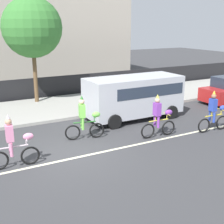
{
  "coord_description": "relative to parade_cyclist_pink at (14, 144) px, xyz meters",
  "views": [
    {
      "loc": [
        -3.94,
        -10.46,
        4.79
      ],
      "look_at": [
        2.47,
        1.2,
        1.0
      ],
      "focal_mm": 50.0,
      "sensor_mm": 36.0,
      "label": 1
    }
  ],
  "objects": [
    {
      "name": "fence_line",
      "position": [
        2.11,
        9.62,
        -0.14
      ],
      "size": [
        40.0,
        0.08,
        1.4
      ],
      "primitive_type": "cube",
      "color": "black",
      "rests_on": "ground"
    },
    {
      "name": "sidewalk_curb",
      "position": [
        2.11,
        6.72,
        -0.77
      ],
      "size": [
        60.0,
        5.0,
        0.15
      ],
      "primitive_type": "cube",
      "color": "#9E9B93",
      "rests_on": "ground"
    },
    {
      "name": "parked_van_silver",
      "position": [
        6.75,
        2.92,
        0.44
      ],
      "size": [
        5.0,
        2.22,
        2.18
      ],
      "color": "silver",
      "rests_on": "ground"
    },
    {
      "name": "parade_cyclist_purple",
      "position": [
        6.15,
        0.05,
        0.0
      ],
      "size": [
        1.72,
        0.5,
        1.92
      ],
      "color": "black",
      "rests_on": "ground"
    },
    {
      "name": "street_tree_near_lamp",
      "position": [
        3.11,
        8.36,
        3.71
      ],
      "size": [
        3.5,
        3.5,
        6.16
      ],
      "color": "brown",
      "rests_on": "sidewalk_curb"
    },
    {
      "name": "road_centre_line",
      "position": [
        2.11,
        -0.28,
        -0.84
      ],
      "size": [
        36.0,
        0.14,
        0.01
      ],
      "primitive_type": "cube",
      "color": "beige",
      "rests_on": "ground"
    },
    {
      "name": "parade_cyclist_cobalt",
      "position": [
        8.81,
        -0.55,
        0.0
      ],
      "size": [
        1.72,
        0.5,
        1.92
      ],
      "color": "black",
      "rests_on": "ground"
    },
    {
      "name": "ground_plane",
      "position": [
        2.11,
        0.22,
        -0.84
      ],
      "size": [
        80.0,
        80.0,
        0.0
      ],
      "primitive_type": "plane",
      "color": "#38383A"
    },
    {
      "name": "parade_cyclist_pink",
      "position": [
        0.0,
        0.0,
        0.0
      ],
      "size": [
        1.72,
        0.5,
        1.92
      ],
      "color": "black",
      "rests_on": "ground"
    },
    {
      "name": "parade_cyclist_lime",
      "position": [
        3.23,
        1.35,
        0.0
      ],
      "size": [
        1.69,
        0.57,
        1.92
      ],
      "color": "black",
      "rests_on": "ground"
    }
  ]
}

